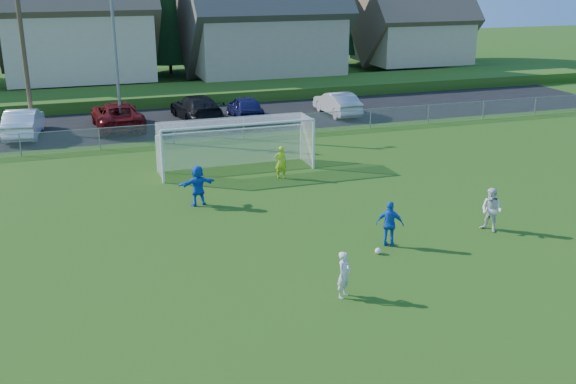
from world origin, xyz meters
name	(u,v)px	position (x,y,z in m)	size (l,w,h in m)	color
ground	(381,329)	(0.00, 0.00, 0.00)	(160.00, 160.00, 0.00)	#193D0C
asphalt_lot	(191,121)	(0.00, 27.50, 0.01)	(60.00, 60.00, 0.00)	black
grass_embankment	(172,94)	(0.00, 35.00, 0.40)	(70.00, 6.00, 0.80)	#1E420F
soccer_ball	(378,251)	(2.14, 4.62, 0.11)	(0.22, 0.22, 0.22)	white
player_white_a	(344,275)	(-0.23, 2.08, 0.72)	(0.53, 0.35, 1.45)	silver
player_white_b	(491,210)	(7.02, 5.21, 0.83)	(0.81, 0.63, 1.67)	silver
player_blue_a	(390,224)	(2.82, 5.15, 0.82)	(0.97, 0.40, 1.65)	blue
player_blue_b	(198,185)	(-2.73, 11.54, 0.85)	(1.58, 0.50, 1.70)	blue
goalkeeper	(281,162)	(1.66, 14.01, 0.77)	(0.56, 0.37, 1.53)	#B2DC19
car_b	(24,123)	(-9.96, 26.40, 0.82)	(1.74, 4.98, 1.64)	white
car_c	(117,115)	(-4.64, 26.81, 0.81)	(2.70, 5.85, 1.63)	#5D0A0C
car_d	(196,108)	(0.38, 27.63, 0.81)	(2.26, 5.56, 1.61)	black
car_e	(245,107)	(3.44, 26.92, 0.77)	(1.82, 4.51, 1.54)	#131544
car_f	(337,103)	(9.57, 26.25, 0.76)	(1.62, 4.63, 1.53)	#AEAEAE
soccer_goal	(235,137)	(0.00, 16.05, 1.63)	(7.42, 1.90, 2.50)	white
chainlink_fence	(209,130)	(0.00, 22.00, 0.63)	(52.06, 0.06, 1.20)	gray
streetlight	(116,49)	(-4.45, 26.00, 4.84)	(1.38, 0.18, 9.00)	slate
utility_pole	(23,45)	(-9.50, 27.00, 5.15)	(1.60, 0.26, 10.00)	#473321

